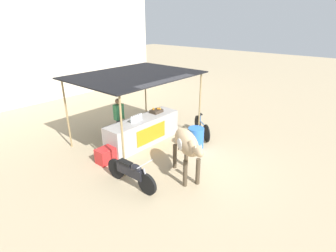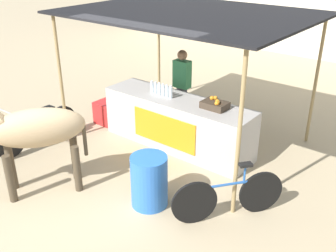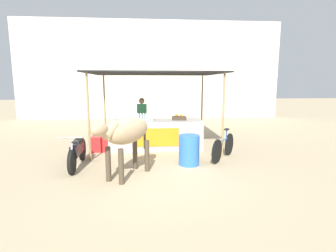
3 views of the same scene
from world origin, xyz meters
name	(u,v)px [view 1 (image 1 of 3)]	position (x,y,z in m)	size (l,w,h in m)	color
ground_plane	(192,162)	(0.00, 0.00, 0.00)	(60.00, 60.00, 0.00)	tan
building_wall_far	(31,46)	(0.00, 10.20, 2.94)	(16.00, 0.50, 5.88)	beige
stall_counter	(143,131)	(0.00, 2.20, 0.48)	(3.00, 0.82, 0.96)	#B2ADA8
stall_awning	(135,77)	(0.00, 2.50, 2.39)	(4.20, 3.20, 2.49)	black
water_bottle_row	(136,118)	(-0.35, 2.15, 1.07)	(0.52, 0.07, 0.25)	silver
fruit_crate	(156,111)	(0.77, 2.25, 1.03)	(0.44, 0.32, 0.18)	#3F3326
vendor_behind_counter	(119,120)	(-0.46, 2.95, 0.85)	(0.34, 0.22, 1.65)	#383842
cooler_box	(106,155)	(-1.75, 2.10, 0.24)	(0.60, 0.44, 0.48)	red
water_barrel	(196,139)	(0.81, 0.45, 0.40)	(0.55, 0.55, 0.80)	blue
cow	(187,144)	(-0.78, -0.32, 1.03)	(1.33, 1.71, 1.44)	tan
motorcycle_parked	(131,172)	(-2.11, 0.53, 0.43)	(0.55, 1.80, 0.90)	black
bicycle_leaning	(202,128)	(1.88, 0.91, 0.35)	(1.03, 1.35, 0.85)	black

